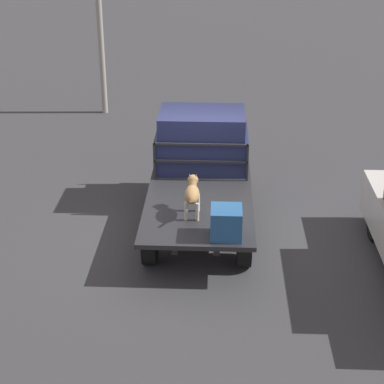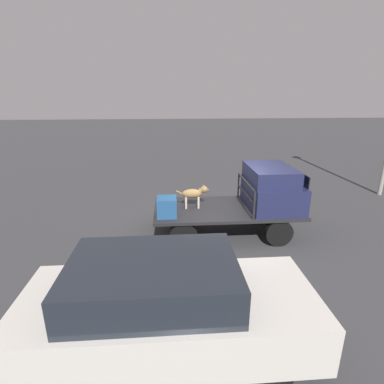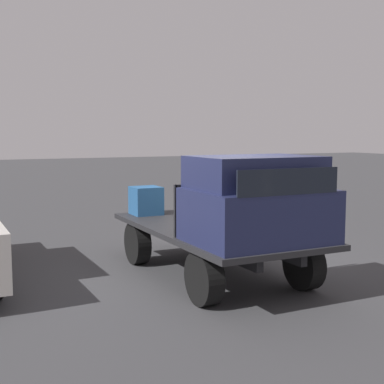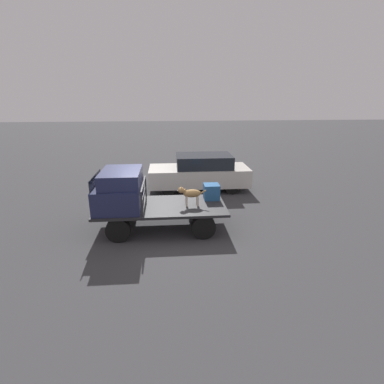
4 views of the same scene
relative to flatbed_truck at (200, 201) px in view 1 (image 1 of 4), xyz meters
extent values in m
plane|color=#38383A|center=(0.00, 0.00, -0.57)|extent=(80.00, 80.00, 0.00)
cylinder|color=black|center=(1.24, 0.80, -0.21)|extent=(0.72, 0.24, 0.72)
cylinder|color=black|center=(1.24, -0.80, -0.21)|extent=(0.72, 0.24, 0.72)
cylinder|color=black|center=(-1.24, 0.80, -0.21)|extent=(0.72, 0.24, 0.72)
cylinder|color=black|center=(-1.24, -0.80, -0.21)|extent=(0.72, 0.24, 0.72)
cube|color=black|center=(0.00, 0.34, 0.03)|extent=(3.68, 0.10, 0.18)
cube|color=black|center=(0.00, -0.34, 0.03)|extent=(3.68, 0.10, 0.18)
cube|color=#232326|center=(0.00, 0.00, 0.16)|extent=(4.00, 1.93, 0.08)
cube|color=#1E2347|center=(1.27, 0.00, 0.56)|extent=(1.36, 1.81, 0.71)
cube|color=#1E2347|center=(1.17, 0.00, 1.13)|extent=(1.16, 1.66, 0.44)
cube|color=black|center=(1.94, 0.00, 1.07)|extent=(0.02, 1.48, 0.33)
cube|color=#232326|center=(0.52, 0.88, 0.58)|extent=(0.04, 0.04, 0.74)
cube|color=#232326|center=(0.52, -0.88, 0.58)|extent=(0.04, 0.04, 0.74)
cube|color=#232326|center=(0.52, 0.00, 0.93)|extent=(0.04, 1.77, 0.04)
cube|color=#232326|center=(0.52, 0.00, 0.58)|extent=(0.04, 1.77, 0.04)
cylinder|color=beige|center=(-0.79, 0.19, 0.36)|extent=(0.06, 0.06, 0.32)
cylinder|color=beige|center=(-0.79, 0.00, 0.36)|extent=(0.06, 0.06, 0.32)
cylinder|color=beige|center=(-1.13, 0.19, 0.36)|extent=(0.06, 0.06, 0.32)
cylinder|color=beige|center=(-1.13, 0.00, 0.36)|extent=(0.06, 0.06, 0.32)
ellipsoid|color=olive|center=(-0.96, 0.10, 0.61)|extent=(0.56, 0.25, 0.25)
sphere|color=beige|center=(-0.80, 0.10, 0.56)|extent=(0.11, 0.11, 0.11)
cylinder|color=olive|center=(-0.72, 0.10, 0.67)|extent=(0.18, 0.14, 0.17)
sphere|color=olive|center=(-0.62, 0.10, 0.72)|extent=(0.19, 0.19, 0.19)
cone|color=beige|center=(-0.54, 0.10, 0.71)|extent=(0.10, 0.10, 0.10)
cone|color=olive|center=(-0.63, 0.15, 0.80)|extent=(0.06, 0.08, 0.10)
cone|color=olive|center=(-0.63, 0.05, 0.80)|extent=(0.06, 0.08, 0.10)
cylinder|color=olive|center=(-1.29, 0.10, 0.63)|extent=(0.24, 0.04, 0.16)
cube|color=#235184|center=(-1.65, -0.48, 0.45)|extent=(0.50, 0.50, 0.50)
cylinder|color=black|center=(-0.25, -3.23, -0.27)|extent=(0.60, 0.20, 0.60)
camera|label=1|loc=(-10.67, -0.35, 5.35)|focal=60.00mm
camera|label=2|loc=(-1.53, -7.70, 3.24)|focal=28.00mm
camera|label=3|loc=(7.25, -3.92, 1.66)|focal=50.00mm
camera|label=4|loc=(-0.23, 8.81, 3.52)|focal=28.00mm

